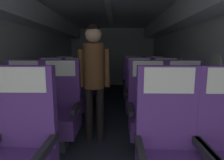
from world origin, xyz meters
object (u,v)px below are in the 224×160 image
(seat_d_left_aisle, at_px, (85,85))
(flight_attendant, at_px, (94,71))
(seat_b_left_aisle, at_px, (60,112))
(seat_a_right_window, at_px, (169,155))
(seat_c_left_aisle, at_px, (76,95))
(seat_d_left_window, at_px, (65,85))
(seat_c_right_aisle, at_px, (166,95))
(seat_c_right_window, at_px, (139,95))
(seat_a_left_aisle, at_px, (21,153))
(seat_c_left_window, at_px, (51,94))
(seat_d_right_aisle, at_px, (154,85))
(seat_b_left_window, at_px, (23,112))
(seat_b_right_aisle, at_px, (185,113))
(seat_b_right_window, at_px, (148,113))
(seat_d_right_window, at_px, (134,85))

(seat_d_left_aisle, distance_m, flight_attendant, 1.84)
(seat_b_left_aisle, height_order, flight_attendant, flight_attendant)
(seat_a_right_window, distance_m, seat_b_left_aisle, 1.49)
(seat_b_left_aisle, relative_size, seat_c_left_aisle, 1.00)
(seat_c_left_aisle, relative_size, seat_d_left_window, 1.00)
(seat_c_right_aisle, bearing_deg, seat_c_right_window, -178.91)
(seat_a_left_aisle, bearing_deg, seat_c_left_window, 103.39)
(seat_a_left_aisle, height_order, seat_c_right_window, same)
(seat_a_left_aisle, bearing_deg, seat_c_right_window, 59.37)
(seat_a_right_window, distance_m, seat_c_right_aisle, 2.00)
(seat_a_right_window, relative_size, seat_d_right_aisle, 1.00)
(seat_a_right_window, height_order, seat_d_right_aisle, same)
(seat_d_left_aisle, xyz_separation_m, flight_attendant, (0.42, -1.72, 0.52))
(seat_b_left_window, relative_size, seat_c_right_window, 1.00)
(seat_a_right_window, height_order, seat_c_right_window, same)
(seat_b_left_aisle, height_order, seat_b_right_aisle, same)
(seat_a_right_window, height_order, flight_attendant, flight_attendant)
(seat_b_right_aisle, xyz_separation_m, seat_c_left_aisle, (-1.62, 0.96, 0.00))
(seat_b_right_window, relative_size, seat_c_left_aisle, 1.00)
(seat_b_left_aisle, bearing_deg, seat_c_right_aisle, 30.83)
(seat_b_left_aisle, xyz_separation_m, seat_c_right_aisle, (1.62, 0.97, 0.00))
(seat_d_left_window, xyz_separation_m, seat_d_left_aisle, (0.49, -0.01, 0.00))
(seat_b_left_window, bearing_deg, seat_a_right_window, -30.78)
(seat_c_right_aisle, bearing_deg, seat_a_right_window, -104.24)
(seat_c_left_aisle, bearing_deg, seat_d_right_window, 40.51)
(flight_attendant, bearing_deg, seat_b_right_aisle, 5.25)
(seat_c_left_aisle, bearing_deg, seat_c_left_window, 178.94)
(seat_d_right_aisle, bearing_deg, seat_d_left_window, 179.48)
(seat_a_right_window, bearing_deg, seat_c_left_window, 129.47)
(seat_d_right_window, bearing_deg, seat_d_right_aisle, -2.34)
(seat_b_right_aisle, bearing_deg, seat_d_left_window, 137.22)
(seat_b_right_window, relative_size, seat_d_left_window, 1.00)
(seat_c_left_window, bearing_deg, seat_c_right_aisle, -0.23)
(seat_d_right_window, bearing_deg, seat_b_left_window, -129.51)
(seat_a_right_window, xyz_separation_m, seat_c_left_window, (-1.60, 1.94, 0.00))
(seat_b_right_window, distance_m, seat_c_right_window, 0.97)
(flight_attendant, bearing_deg, seat_b_right_window, -2.94)
(seat_c_left_window, bearing_deg, seat_d_right_aisle, 24.50)
(seat_c_right_window, distance_m, seat_d_right_aisle, 1.08)
(seat_b_right_aisle, xyz_separation_m, seat_d_left_window, (-2.09, 1.94, 0.00))
(seat_c_left_window, xyz_separation_m, seat_d_right_window, (1.60, 0.97, 0.00))
(seat_b_right_aisle, distance_m, seat_d_right_aisle, 1.92)
(seat_b_right_window, distance_m, seat_d_left_aisle, 2.25)
(seat_c_left_aisle, xyz_separation_m, seat_d_right_aisle, (1.62, 0.96, 0.00))
(seat_c_right_aisle, bearing_deg, seat_b_left_aisle, -149.17)
(seat_a_right_window, bearing_deg, seat_a_left_aisle, 179.94)
(seat_a_right_window, distance_m, seat_d_left_window, 3.33)
(seat_a_left_aisle, xyz_separation_m, seat_c_right_aisle, (1.63, 1.94, 0.00))
(seat_b_right_window, relative_size, seat_d_left_aisle, 1.00)
(seat_c_left_window, distance_m, seat_d_right_window, 1.87)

